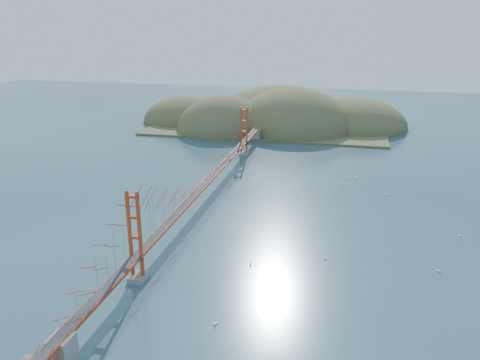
% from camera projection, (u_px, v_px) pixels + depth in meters
% --- Properties ---
extents(ground, '(320.00, 320.00, 0.00)m').
position_uv_depth(ground, '(208.00, 197.00, 85.68)').
color(ground, '#294552').
rests_on(ground, ground).
extents(bridge, '(2.20, 94.40, 12.00)m').
position_uv_depth(bridge, '(208.00, 160.00, 83.64)').
color(bridge, gray).
rests_on(bridge, ground).
extents(far_headlands, '(84.00, 58.00, 25.00)m').
position_uv_depth(far_headlands, '(277.00, 124.00, 148.53)').
color(far_headlands, brown).
rests_on(far_headlands, ground).
extents(sailboat_13, '(0.57, 0.57, 0.60)m').
position_uv_depth(sailboat_13, '(459.00, 235.00, 69.87)').
color(sailboat_13, white).
rests_on(sailboat_13, ground).
extents(sailboat_4, '(0.60, 0.60, 0.64)m').
position_uv_depth(sailboat_4, '(381.00, 180.00, 94.72)').
color(sailboat_4, white).
rests_on(sailboat_4, ground).
extents(sailboat_15, '(0.54, 0.54, 0.57)m').
position_uv_depth(sailboat_15, '(368.00, 180.00, 94.64)').
color(sailboat_15, white).
rests_on(sailboat_15, ground).
extents(sailboat_17, '(0.62, 0.58, 0.70)m').
position_uv_depth(sailboat_17, '(433.00, 174.00, 98.22)').
color(sailboat_17, white).
rests_on(sailboat_17, ground).
extents(sailboat_7, '(0.68, 0.68, 0.75)m').
position_uv_depth(sailboat_7, '(341.00, 183.00, 92.98)').
color(sailboat_7, white).
rests_on(sailboat_7, ground).
extents(sailboat_8, '(0.70, 0.70, 0.73)m').
position_uv_depth(sailboat_8, '(356.00, 177.00, 96.76)').
color(sailboat_8, white).
rests_on(sailboat_8, ground).
extents(sailboat_6, '(0.64, 0.64, 0.66)m').
position_uv_depth(sailboat_6, '(325.00, 258.00, 63.11)').
color(sailboat_6, white).
rests_on(sailboat_6, ground).
extents(sailboat_5, '(0.64, 0.64, 0.71)m').
position_uv_depth(sailboat_5, '(387.00, 194.00, 86.97)').
color(sailboat_5, white).
rests_on(sailboat_5, ground).
extents(sailboat_16, '(0.68, 0.68, 0.73)m').
position_uv_depth(sailboat_16, '(347.00, 177.00, 96.36)').
color(sailboat_16, white).
rests_on(sailboat_16, ground).
extents(sailboat_1, '(0.48, 0.49, 0.56)m').
position_uv_depth(sailboat_1, '(297.00, 195.00, 86.63)').
color(sailboat_1, white).
rests_on(sailboat_1, ground).
extents(sailboat_2, '(0.66, 0.66, 0.69)m').
position_uv_depth(sailboat_2, '(438.00, 270.00, 59.94)').
color(sailboat_2, white).
rests_on(sailboat_2, ground).
extents(sailboat_0, '(0.48, 0.49, 0.55)m').
position_uv_depth(sailboat_0, '(257.00, 199.00, 84.68)').
color(sailboat_0, white).
rests_on(sailboat_0, ground).
extents(sailboat_10, '(0.46, 0.53, 0.61)m').
position_uv_depth(sailboat_10, '(251.00, 263.00, 61.64)').
color(sailboat_10, white).
rests_on(sailboat_10, ground).
extents(sailboat_12, '(0.60, 0.57, 0.67)m').
position_uv_depth(sailboat_12, '(295.00, 167.00, 103.52)').
color(sailboat_12, white).
rests_on(sailboat_12, ground).
extents(sailboat_extra_0, '(0.65, 0.65, 0.69)m').
position_uv_depth(sailboat_extra_0, '(216.00, 323.00, 49.37)').
color(sailboat_extra_0, white).
rests_on(sailboat_extra_0, ground).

